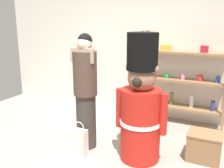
{
  "coord_description": "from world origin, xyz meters",
  "views": [
    {
      "loc": [
        1.61,
        -2.58,
        1.85
      ],
      "look_at": [
        0.14,
        0.46,
        1.0
      ],
      "focal_mm": 41.67,
      "sensor_mm": 36.0,
      "label": 1
    }
  ],
  "objects_px": {
    "teddy_bear_guard": "(141,107)",
    "shopping_bag": "(79,142)",
    "display_crate": "(204,146)",
    "merchandise_shelf": "(182,79)",
    "person_shopper": "(85,90)"
  },
  "relations": [
    {
      "from": "person_shopper",
      "to": "display_crate",
      "type": "distance_m",
      "value": 1.79
    },
    {
      "from": "person_shopper",
      "to": "display_crate",
      "type": "bearing_deg",
      "value": 12.52
    },
    {
      "from": "shopping_bag",
      "to": "merchandise_shelf",
      "type": "bearing_deg",
      "value": 60.56
    },
    {
      "from": "shopping_bag",
      "to": "display_crate",
      "type": "bearing_deg",
      "value": 21.76
    },
    {
      "from": "teddy_bear_guard",
      "to": "person_shopper",
      "type": "distance_m",
      "value": 0.84
    },
    {
      "from": "teddy_bear_guard",
      "to": "shopping_bag",
      "type": "bearing_deg",
      "value": -160.18
    },
    {
      "from": "merchandise_shelf",
      "to": "teddy_bear_guard",
      "type": "bearing_deg",
      "value": -98.59
    },
    {
      "from": "teddy_bear_guard",
      "to": "person_shopper",
      "type": "relative_size",
      "value": 1.02
    },
    {
      "from": "merchandise_shelf",
      "to": "shopping_bag",
      "type": "bearing_deg",
      "value": -119.44
    },
    {
      "from": "merchandise_shelf",
      "to": "shopping_bag",
      "type": "height_order",
      "value": "merchandise_shelf"
    },
    {
      "from": "merchandise_shelf",
      "to": "display_crate",
      "type": "height_order",
      "value": "merchandise_shelf"
    },
    {
      "from": "shopping_bag",
      "to": "display_crate",
      "type": "relative_size",
      "value": 1.12
    },
    {
      "from": "person_shopper",
      "to": "display_crate",
      "type": "xyz_separation_m",
      "value": [
        1.62,
        0.36,
        -0.67
      ]
    },
    {
      "from": "person_shopper",
      "to": "shopping_bag",
      "type": "relative_size",
      "value": 3.36
    },
    {
      "from": "merchandise_shelf",
      "to": "display_crate",
      "type": "distance_m",
      "value": 1.44
    }
  ]
}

